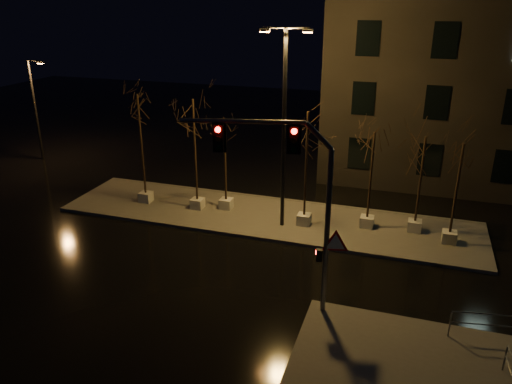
% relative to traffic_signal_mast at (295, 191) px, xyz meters
% --- Properties ---
extents(ground, '(90.00, 90.00, 0.00)m').
position_rel_traffic_signal_mast_xyz_m(ground, '(-3.38, 1.77, -4.81)').
color(ground, black).
rests_on(ground, ground).
extents(median, '(22.00, 5.00, 0.15)m').
position_rel_traffic_signal_mast_xyz_m(median, '(-3.38, 7.77, -4.74)').
color(median, '#4E4B46').
rests_on(median, ground).
extents(sidewalk_corner, '(7.00, 5.00, 0.15)m').
position_rel_traffic_signal_mast_xyz_m(sidewalk_corner, '(4.12, -1.73, -4.74)').
color(sidewalk_corner, '#4E4B46').
rests_on(sidewalk_corner, ground).
extents(tree_0, '(1.80, 1.80, 6.23)m').
position_rel_traffic_signal_mast_xyz_m(tree_0, '(-10.36, 7.52, 0.06)').
color(tree_0, '#B6B5AA').
rests_on(tree_0, median).
extents(tree_1, '(1.80, 1.80, 6.14)m').
position_rel_traffic_signal_mast_xyz_m(tree_1, '(-7.21, 7.55, -0.01)').
color(tree_1, '#B6B5AA').
rests_on(tree_1, median).
extents(tree_2, '(1.80, 1.80, 4.99)m').
position_rel_traffic_signal_mast_xyz_m(tree_2, '(-5.71, 8.02, -0.87)').
color(tree_2, '#B6B5AA').
rests_on(tree_2, median).
extents(tree_3, '(1.80, 1.80, 5.95)m').
position_rel_traffic_signal_mast_xyz_m(tree_3, '(-1.21, 7.32, -0.15)').
color(tree_3, '#B6B5AA').
rests_on(tree_3, median).
extents(tree_4, '(1.80, 1.80, 5.00)m').
position_rel_traffic_signal_mast_xyz_m(tree_4, '(1.85, 8.03, -0.87)').
color(tree_4, '#B6B5AA').
rests_on(tree_4, median).
extents(tree_5, '(1.80, 1.80, 4.92)m').
position_rel_traffic_signal_mast_xyz_m(tree_5, '(4.14, 8.28, -0.93)').
color(tree_5, '#B6B5AA').
rests_on(tree_5, median).
extents(tree_6, '(1.80, 1.80, 4.96)m').
position_rel_traffic_signal_mast_xyz_m(tree_6, '(5.72, 7.49, -0.90)').
color(tree_6, '#B6B5AA').
rests_on(tree_6, median).
extents(traffic_signal_mast, '(5.69, 1.37, 7.10)m').
position_rel_traffic_signal_mast_xyz_m(traffic_signal_mast, '(0.00, 0.00, 0.00)').
color(traffic_signal_mast, '#56585D').
rests_on(traffic_signal_mast, sidewalk_corner).
extents(streetlight_main, '(2.39, 0.61, 9.57)m').
position_rel_traffic_signal_mast_xyz_m(streetlight_main, '(-2.26, 6.92, 0.86)').
color(streetlight_main, black).
rests_on(streetlight_main, median).
extents(streetlight_far, '(1.37, 0.25, 7.00)m').
position_rel_traffic_signal_mast_xyz_m(streetlight_far, '(-21.58, 12.62, -0.97)').
color(streetlight_far, black).
rests_on(streetlight_far, ground).
extents(guard_rail_a, '(2.32, 0.45, 1.02)m').
position_rel_traffic_signal_mast_xyz_m(guard_rail_a, '(6.62, 0.27, -4.00)').
color(guard_rail_a, '#56585D').
rests_on(guard_rail_a, sidewalk_corner).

